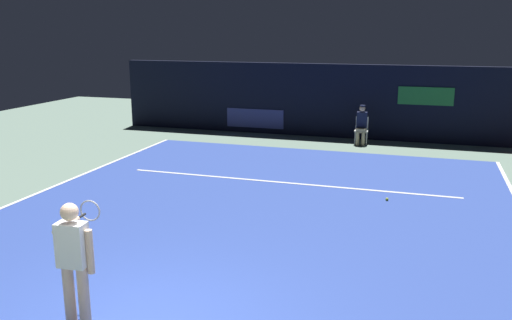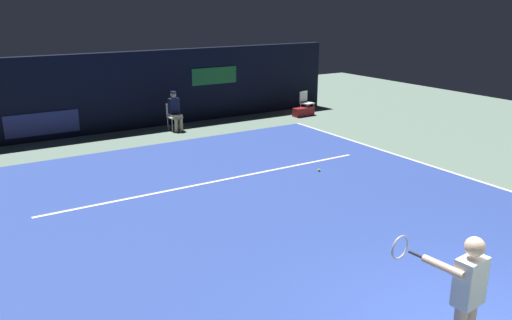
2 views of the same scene
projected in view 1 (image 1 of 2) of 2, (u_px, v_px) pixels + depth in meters
name	position (u px, v px, depth m)	size (l,w,h in m)	color
ground_plane	(260.00, 210.00, 11.41)	(32.16, 32.16, 0.00)	slate
court_surface	(260.00, 210.00, 11.41)	(10.77, 12.27, 0.01)	#2D479E
line_sideline_right	(51.00, 188.00, 12.98)	(0.10, 12.27, 0.01)	white
line_service	(285.00, 183.00, 13.40)	(8.40, 0.10, 0.01)	white
back_wall	(331.00, 101.00, 19.03)	(16.03, 0.33, 2.60)	black
tennis_player	(75.00, 260.00, 6.57)	(0.68, 0.93, 1.73)	beige
line_judge_on_chair	(362.00, 124.00, 17.84)	(0.46, 0.54, 1.32)	white
tennis_ball	(387.00, 199.00, 11.99)	(0.07, 0.07, 0.07)	#CCE033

